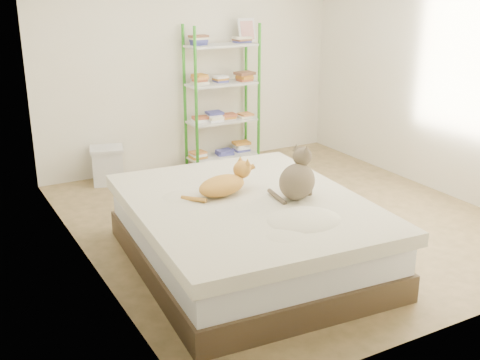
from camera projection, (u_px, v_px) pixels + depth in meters
room at (289, 85)px, 5.39m from camera, size 3.81×4.21×2.61m
bed at (247, 233)px, 4.83m from camera, size 1.90×2.31×0.56m
orange_cat at (222, 183)px, 4.82m from camera, size 0.56×0.38×0.21m
grey_cat at (297, 174)px, 4.72m from camera, size 0.46×0.43×0.42m
shelf_unit at (223, 101)px, 7.25m from camera, size 0.91×0.36×1.74m
cardboard_box at (243, 181)px, 6.31m from camera, size 0.56×0.55×0.43m
white_bin at (108, 165)px, 6.74m from camera, size 0.43×0.40×0.42m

